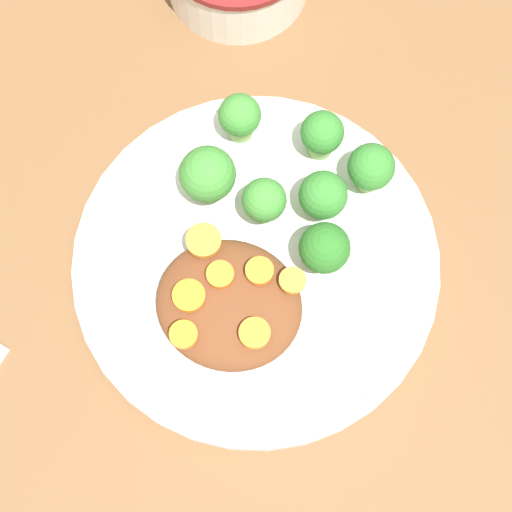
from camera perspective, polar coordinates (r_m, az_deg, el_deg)
The scene contains 17 objects.
ground_plane at distance 0.65m, azimuth -0.00°, elevation -0.86°, with size 4.00×4.00×0.00m, color brown.
plate at distance 0.64m, azimuth -0.00°, elevation -0.55°, with size 0.27×0.27×0.02m.
stew_mound at distance 0.61m, azimuth -1.81°, elevation -3.25°, with size 0.10×0.11×0.03m, color brown.
broccoli_floret_0 at distance 0.62m, azimuth 0.55°, elevation 3.68°, with size 0.03×0.03×0.05m.
broccoli_floret_1 at distance 0.63m, azimuth -3.24°, elevation 5.39°, with size 0.04×0.04×0.06m.
broccoli_floret_2 at distance 0.62m, azimuth 4.49°, elevation 4.02°, with size 0.04×0.04×0.05m.
broccoli_floret_3 at distance 0.61m, azimuth 4.58°, elevation 0.47°, with size 0.04×0.04×0.05m.
broccoli_floret_4 at distance 0.65m, azimuth 4.42°, elevation 8.09°, with size 0.03×0.03×0.05m.
broccoli_floret_5 at distance 0.64m, azimuth 7.66°, elevation 5.83°, with size 0.04×0.04×0.05m.
broccoli_floret_6 at distance 0.65m, azimuth -1.09°, elevation 9.24°, with size 0.03×0.03×0.05m.
carrot_slice_0 at distance 0.59m, azimuth -0.09°, elevation -5.18°, with size 0.02×0.02×0.01m, color orange.
carrot_slice_1 at distance 0.60m, azimuth 0.23°, elevation -1.02°, with size 0.02×0.02×0.01m, color orange.
carrot_slice_2 at distance 0.60m, azimuth -4.50°, elevation -2.65°, with size 0.02×0.02×0.01m, color orange.
carrot_slice_3 at distance 0.61m, azimuth -3.50°, elevation 1.03°, with size 0.03×0.03×0.01m, color orange.
carrot_slice_4 at distance 0.60m, azimuth -2.41°, elevation -1.25°, with size 0.02×0.02×0.01m, color orange.
carrot_slice_5 at distance 0.60m, azimuth 2.44°, elevation -1.64°, with size 0.02×0.02×0.01m, color orange.
carrot_slice_6 at distance 0.59m, azimuth -4.85°, elevation -5.24°, with size 0.02×0.02×0.01m, color orange.
Camera 1 is at (-0.17, -0.06, 0.63)m, focal length 60.00 mm.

